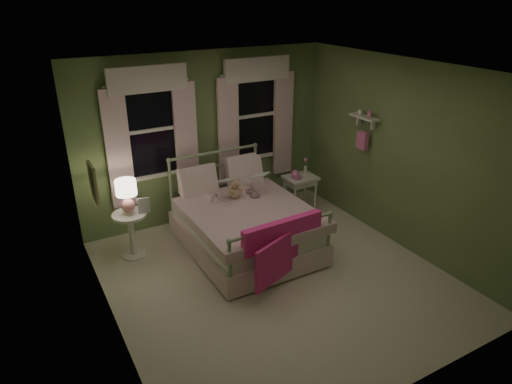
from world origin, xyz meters
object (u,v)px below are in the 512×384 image
nightstand_left (131,229)px  nightstand_right (300,182)px  child_left (212,181)px  table_lamp (126,193)px  teddy_bear (235,190)px  bed (245,224)px  child_right (247,176)px

nightstand_left → nightstand_right: 2.74m
child_left → table_lamp: size_ratio=1.62×
nightstand_right → nightstand_left: bearing=179.2°
teddy_bear → nightstand_right: (1.30, 0.25, -0.24)m
nightstand_right → child_left: bearing=-176.7°
teddy_bear → nightstand_left: 1.51m
table_lamp → nightstand_right: (2.74, -0.04, -0.40)m
bed → teddy_bear: bearing=91.2°
table_lamp → teddy_bear: bearing=-11.3°
child_right → nightstand_left: (-1.72, 0.13, -0.48)m
nightstand_right → table_lamp: bearing=179.2°
child_left → table_lamp: child_left is taller
child_right → nightstand_right: 1.08m
child_left → teddy_bear: (0.28, -0.16, -0.14)m
child_left → nightstand_right: 1.63m
child_right → teddy_bear: bearing=37.6°
child_left → table_lamp: bearing=-14.3°
bed → teddy_bear: 0.50m
bed → child_right: (0.27, 0.43, 0.53)m
bed → child_right: 0.73m
child_right → nightstand_right: child_right is taller
child_right → table_lamp: bearing=3.8°
child_left → teddy_bear: size_ratio=2.37×
table_lamp → child_left: bearing=-6.3°
child_right → nightstand_left: child_right is taller
child_left → table_lamp: 1.17m
bed → nightstand_left: (-1.44, 0.56, 0.04)m
teddy_bear → nightstand_right: size_ratio=0.48×
bed → child_left: child_left is taller
bed → child_left: size_ratio=2.78×
bed → child_right: bearing=57.6°
bed → nightstand_right: (1.30, 0.52, 0.17)m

